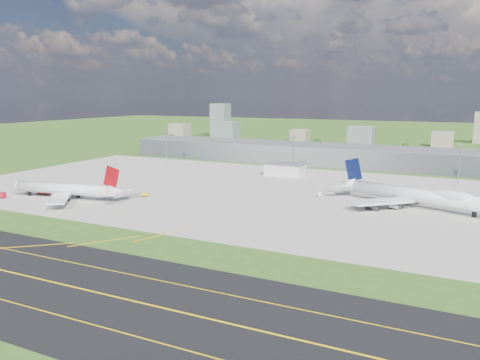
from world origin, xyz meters
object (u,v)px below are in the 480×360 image
at_px(airliner_red_twin, 67,190).
at_px(van_white_near, 319,194).
at_px(airliner_blue_quad, 416,195).
at_px(fire_truck, 44,192).
at_px(crash_tender, 0,195).
at_px(van_white_far, 394,207).
at_px(tug_yellow, 145,195).

relative_size(airliner_red_twin, van_white_near, 14.29).
relative_size(airliner_red_twin, airliner_blue_quad, 0.88).
bearing_deg(fire_truck, airliner_red_twin, -14.76).
distance_m(crash_tender, van_white_near, 175.33).
bearing_deg(van_white_near, van_white_far, -131.59).
bearing_deg(van_white_near, airliner_red_twin, 95.80).
relative_size(airliner_blue_quad, van_white_far, 17.57).
relative_size(airliner_blue_quad, tug_yellow, 17.90).
bearing_deg(airliner_blue_quad, airliner_red_twin, -141.30).
distance_m(tug_yellow, van_white_far, 131.27).
bearing_deg(van_white_far, airliner_red_twin, -157.68).
bearing_deg(fire_truck, van_white_far, 6.65).
xyz_separation_m(fire_truck, crash_tender, (-14.43, -16.74, -0.07)).
height_order(airliner_blue_quad, van_white_near, airliner_blue_quad).
height_order(airliner_red_twin, van_white_near, airliner_red_twin).
distance_m(airliner_blue_quad, crash_tender, 220.29).
relative_size(crash_tender, van_white_near, 1.30).
distance_m(airliner_red_twin, crash_tender, 38.13).
xyz_separation_m(crash_tender, van_white_near, (155.52, 80.96, -0.39)).
distance_m(fire_truck, crash_tender, 22.10).
relative_size(tug_yellow, van_white_far, 0.98).
relative_size(fire_truck, tug_yellow, 1.71).
bearing_deg(tug_yellow, van_white_near, 5.03).
height_order(crash_tender, van_white_far, crash_tender).
distance_m(fire_truck, van_white_far, 189.73).
bearing_deg(tug_yellow, van_white_far, -8.85).
height_order(airliner_red_twin, airliner_blue_quad, airliner_blue_quad).
height_order(crash_tender, tug_yellow, crash_tender).
relative_size(airliner_blue_quad, fire_truck, 10.45).
bearing_deg(tug_yellow, airliner_red_twin, -168.63).
bearing_deg(airliner_red_twin, airliner_blue_quad, -168.19).
bearing_deg(airliner_blue_quad, van_white_far, -116.26).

